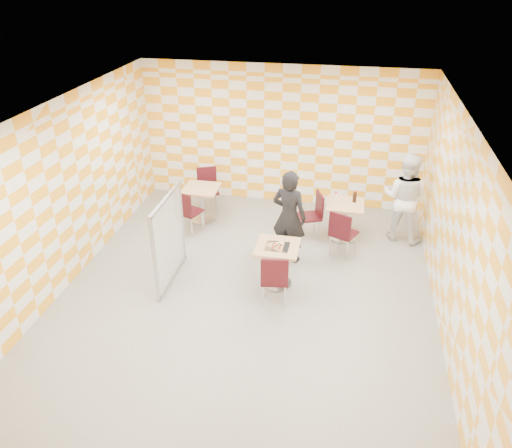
# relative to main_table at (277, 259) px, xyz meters

# --- Properties ---
(room_shell) EXTENTS (7.00, 7.00, 7.00)m
(room_shell) POSITION_rel_main_table_xyz_m (-0.44, 0.29, 0.99)
(room_shell) COLOR gray
(room_shell) RESTS_ON ground
(main_table) EXTENTS (0.70, 0.70, 0.75)m
(main_table) POSITION_rel_main_table_xyz_m (0.00, 0.00, 0.00)
(main_table) COLOR tan
(main_table) RESTS_ON ground
(second_table) EXTENTS (0.70, 0.70, 0.75)m
(second_table) POSITION_rel_main_table_xyz_m (1.02, 1.79, 0.00)
(second_table) COLOR tan
(second_table) RESTS_ON ground
(empty_table) EXTENTS (0.70, 0.70, 0.75)m
(empty_table) POSITION_rel_main_table_xyz_m (-1.87, 1.96, 0.00)
(empty_table) COLOR tan
(empty_table) RESTS_ON ground
(chair_main_front) EXTENTS (0.48, 0.48, 0.92)m
(chair_main_front) POSITION_rel_main_table_xyz_m (0.05, -0.58, 0.04)
(chair_main_front) COLOR #3A0B11
(chair_main_front) RESTS_ON ground
(chair_second_front) EXTENTS (0.56, 0.56, 0.92)m
(chair_second_front) POSITION_rel_main_table_xyz_m (1.00, 1.08, 0.04)
(chair_second_front) COLOR #3A0B11
(chair_second_front) RESTS_ON ground
(chair_second_side) EXTENTS (0.55, 0.55, 0.92)m
(chair_second_side) POSITION_rel_main_table_xyz_m (0.44, 1.73, 0.04)
(chair_second_side) COLOR #3A0B11
(chair_second_side) RESTS_ON ground
(chair_empty_near) EXTENTS (0.54, 0.55, 0.92)m
(chair_empty_near) POSITION_rel_main_table_xyz_m (-2.01, 1.36, 0.04)
(chair_empty_near) COLOR #3A0B11
(chair_empty_near) RESTS_ON ground
(chair_empty_far) EXTENTS (0.55, 0.56, 0.92)m
(chair_empty_far) POSITION_rel_main_table_xyz_m (-1.91, 2.53, 0.04)
(chair_empty_far) COLOR #3A0B11
(chair_empty_far) RESTS_ON ground
(partition) EXTENTS (0.08, 1.38, 1.55)m
(partition) POSITION_rel_main_table_xyz_m (-1.77, -0.20, 0.28)
(partition) COLOR white
(partition) RESTS_ON ground
(man_dark) EXTENTS (0.71, 0.56, 1.72)m
(man_dark) POSITION_rel_main_table_xyz_m (0.07, 0.84, 0.35)
(man_dark) COLOR black
(man_dark) RESTS_ON ground
(man_white) EXTENTS (1.02, 0.90, 1.75)m
(man_white) POSITION_rel_main_table_xyz_m (2.11, 2.01, 0.37)
(man_white) COLOR white
(man_white) RESTS_ON ground
(pizza_on_foil) EXTENTS (0.40, 0.40, 0.04)m
(pizza_on_foil) POSITION_rel_main_table_xyz_m (-0.00, -0.02, 0.26)
(pizza_on_foil) COLOR silver
(pizza_on_foil) RESTS_ON main_table
(sport_bottle) EXTENTS (0.06, 0.06, 0.20)m
(sport_bottle) POSITION_rel_main_table_xyz_m (0.83, 1.86, 0.33)
(sport_bottle) COLOR white
(sport_bottle) RESTS_ON second_table
(soda_bottle) EXTENTS (0.07, 0.07, 0.23)m
(soda_bottle) POSITION_rel_main_table_xyz_m (1.18, 1.89, 0.34)
(soda_bottle) COLOR black
(soda_bottle) RESTS_ON second_table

